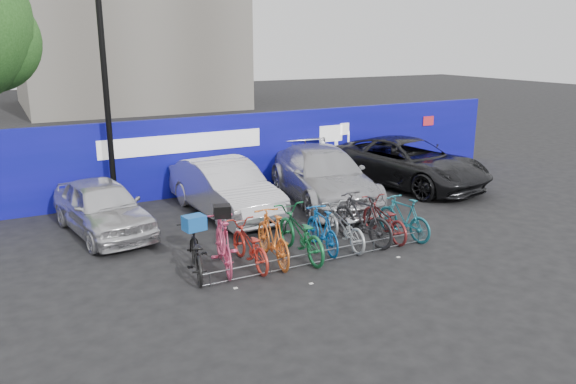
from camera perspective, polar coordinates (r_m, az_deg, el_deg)
ground at (r=12.69m, az=2.31°, el=-6.27°), size 100.00×100.00×0.00m
hoarding at (r=17.60m, az=-7.48°, el=3.82°), size 22.00×0.18×2.40m
lamppost at (r=15.90m, az=-17.99°, el=9.54°), size 0.25×0.50×6.11m
bike_rack at (r=12.15m, az=3.75°, el=-6.47°), size 5.60×0.03×0.30m
car_0 at (r=14.53m, az=-18.34°, el=-1.44°), size 2.17×4.14×1.34m
car_1 at (r=15.36m, az=-6.42°, el=0.39°), size 1.89×4.59×1.48m
car_2 at (r=16.60m, az=3.58°, el=1.71°), size 3.17×5.65×1.55m
car_3 at (r=18.77m, az=12.00°, el=2.98°), size 3.64×5.95×1.54m
bike_0 at (r=11.58m, az=-9.38°, el=-6.08°), size 1.04×1.93×0.96m
bike_1 at (r=11.73m, az=-6.59°, el=-5.20°), size 0.93×1.98×1.15m
bike_2 at (r=11.88m, az=-3.95°, el=-5.42°), size 0.63×1.78×0.94m
bike_3 at (r=12.02m, az=-1.56°, el=-4.60°), size 0.73×1.95×1.14m
bike_4 at (r=12.32m, az=1.22°, el=-4.22°), size 0.78×2.10×1.09m
bike_5 at (r=12.71m, az=3.49°, el=-3.81°), size 0.67×1.73×1.01m
bike_6 at (r=13.03m, az=5.67°, el=-3.50°), size 0.75×1.86×0.96m
bike_7 at (r=13.28m, az=7.51°, el=-2.67°), size 0.87×2.05×1.20m
bike_8 at (r=13.67m, az=9.71°, el=-2.73°), size 0.75×1.87×0.96m
bike_9 at (r=13.79m, az=11.68°, el=-2.54°), size 0.69×1.75×1.03m
cargo_crate at (r=11.37m, az=-9.51°, el=-3.11°), size 0.46×0.38×0.30m
cargo_topcase at (r=11.51m, az=-6.69°, el=-1.95°), size 0.41×0.39×0.25m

